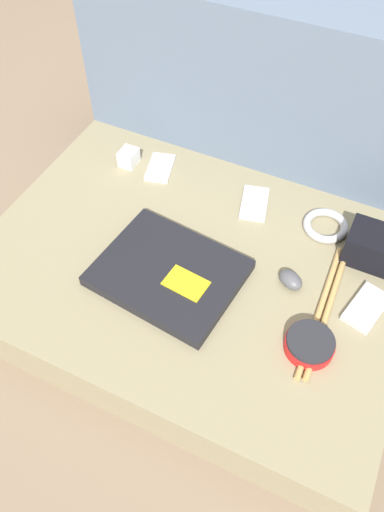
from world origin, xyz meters
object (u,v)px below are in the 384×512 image
object	(u,v)px
phone_silver	(366,308)
phone_black	(254,203)
charger_brick	(129,157)
camera_pouch	(376,248)
laptop	(169,273)
computer_mouse	(291,280)
speaker_puck	(310,344)
phone_small	(160,168)

from	to	relation	value
phone_silver	phone_black	distance (m)	0.37
phone_silver	charger_brick	distance (m)	0.71
camera_pouch	laptop	bearing A→B (deg)	-148.18
computer_mouse	charger_brick	distance (m)	0.55
computer_mouse	speaker_puck	bearing A→B (deg)	-32.83
phone_silver	phone_small	distance (m)	0.63
phone_black	phone_silver	bearing A→B (deg)	-44.03
laptop	phone_silver	distance (m)	0.43
laptop	phone_silver	size ratio (longest dim) A/B	2.60
laptop	phone_black	distance (m)	0.30
speaker_puck	camera_pouch	xyz separation A→B (m)	(0.06, 0.28, 0.02)
phone_black	phone_small	xyz separation A→B (m)	(-0.27, 0.02, -0.00)
speaker_puck	phone_black	distance (m)	0.40
laptop	camera_pouch	xyz separation A→B (m)	(0.39, 0.24, 0.03)
phone_black	camera_pouch	size ratio (longest dim) A/B	0.93
speaker_puck	phone_small	world-z (taller)	speaker_puck
laptop	phone_black	size ratio (longest dim) A/B	2.71
phone_black	phone_small	world-z (taller)	phone_black
laptop	phone_black	bearing A→B (deg)	78.63
phone_small	camera_pouch	xyz separation A→B (m)	(0.57, -0.06, 0.03)
speaker_puck	camera_pouch	size ratio (longest dim) A/B	0.76
computer_mouse	charger_brick	size ratio (longest dim) A/B	1.38
laptop	charger_brick	size ratio (longest dim) A/B	6.55
computer_mouse	phone_silver	bearing A→B (deg)	27.54
phone_black	phone_small	bearing A→B (deg)	161.88
phone_silver	charger_brick	bearing A→B (deg)	178.93
phone_small	phone_silver	bearing A→B (deg)	-33.38
phone_black	charger_brick	distance (m)	0.36
phone_small	charger_brick	world-z (taller)	charger_brick
speaker_puck	phone_small	xyz separation A→B (m)	(-0.51, 0.34, -0.01)
speaker_puck	phone_silver	distance (m)	0.16
speaker_puck	phone_silver	world-z (taller)	speaker_puck
speaker_puck	phone_silver	xyz separation A→B (m)	(0.08, 0.14, -0.01)
laptop	speaker_puck	world-z (taller)	speaker_puck
charger_brick	camera_pouch	bearing A→B (deg)	-3.80
phone_black	speaker_puck	bearing A→B (deg)	-67.86
phone_small	phone_black	bearing A→B (deg)	-18.43
phone_black	phone_small	distance (m)	0.27
computer_mouse	camera_pouch	size ratio (longest dim) A/B	0.53
computer_mouse	camera_pouch	world-z (taller)	camera_pouch
camera_pouch	charger_brick	xyz separation A→B (m)	(-0.66, 0.04, -0.02)
camera_pouch	charger_brick	distance (m)	0.66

